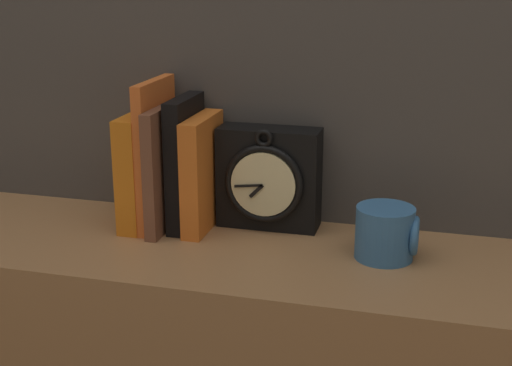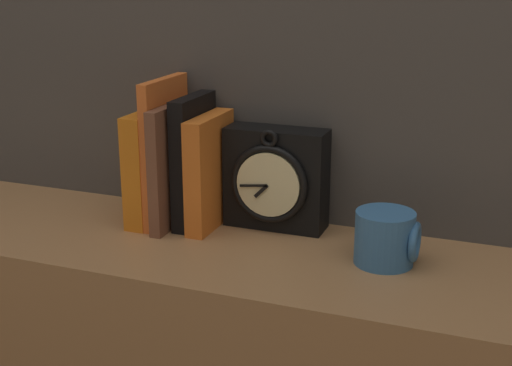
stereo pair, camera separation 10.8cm
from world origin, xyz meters
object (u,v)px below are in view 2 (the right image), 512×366
at_px(book_slot1_orange, 166,151).
at_px(mug, 386,238).
at_px(book_slot3_black, 194,161).
at_px(clock, 275,179).
at_px(book_slot0_orange, 152,166).
at_px(book_slot4_orange, 210,172).
at_px(book_slot2_brown, 175,165).

bearing_deg(book_slot1_orange, mug, -7.09).
relative_size(book_slot1_orange, book_slot3_black, 1.12).
bearing_deg(clock, book_slot0_orange, -170.07).
bearing_deg(book_slot3_black, book_slot0_orange, -173.16).
bearing_deg(clock, book_slot4_orange, -162.64).
bearing_deg(book_slot3_black, mug, -9.45).
bearing_deg(book_slot2_brown, book_slot4_orange, 9.30).
bearing_deg(book_slot4_orange, book_slot1_orange, -177.48).
relative_size(clock, book_slot4_orange, 0.92).
bearing_deg(book_slot0_orange, book_slot4_orange, 2.28).
bearing_deg(book_slot3_black, book_slot1_orange, -170.28).
bearing_deg(book_slot4_orange, book_slot2_brown, -170.70).
distance_m(book_slot2_brown, mug, 0.38).
height_order(book_slot4_orange, mug, book_slot4_orange).
distance_m(book_slot0_orange, book_slot1_orange, 0.04).
bearing_deg(book_slot4_orange, book_slot0_orange, -177.72).
height_order(book_slot2_brown, mug, book_slot2_brown).
height_order(book_slot3_black, mug, book_slot3_black).
distance_m(book_slot1_orange, mug, 0.40).
height_order(book_slot2_brown, book_slot3_black, book_slot3_black).
relative_size(book_slot2_brown, mug, 2.20).
bearing_deg(clock, book_slot2_brown, -165.52).
relative_size(book_slot0_orange, mug, 2.03).
bearing_deg(book_slot3_black, clock, 11.62).
bearing_deg(book_slot0_orange, book_slot3_black, 6.84).
relative_size(book_slot4_orange, mug, 2.02).
height_order(clock, book_slot4_orange, book_slot4_orange).
height_order(clock, book_slot2_brown, book_slot2_brown).
xyz_separation_m(book_slot2_brown, book_slot3_black, (0.03, 0.01, 0.01)).
relative_size(clock, book_slot2_brown, 0.85).
bearing_deg(mug, book_slot3_black, 170.55).
distance_m(book_slot4_orange, mug, 0.32).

